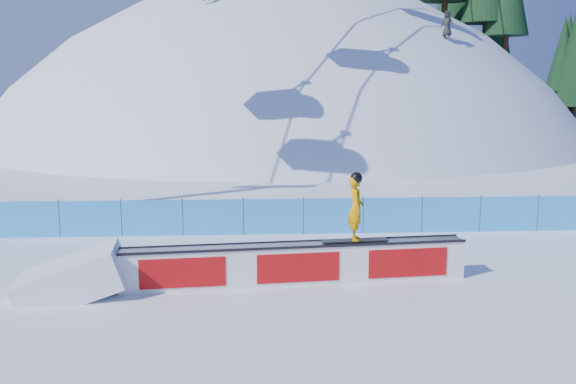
{
  "coord_description": "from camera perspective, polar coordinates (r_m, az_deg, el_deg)",
  "views": [
    {
      "loc": [
        -2.71,
        -16.36,
        4.98
      ],
      "look_at": [
        -1.68,
        1.56,
        1.93
      ],
      "focal_mm": 40.0,
      "sensor_mm": 36.0,
      "label": 1
    }
  ],
  "objects": [
    {
      "name": "snow_hill",
      "position": [
        62.78,
        -0.58,
        -11.82
      ],
      "size": [
        64.0,
        64.0,
        64.0
      ],
      "color": "white",
      "rests_on": "ground"
    },
    {
      "name": "snowboarder",
      "position": [
        16.16,
        6.05,
        -1.37
      ],
      "size": [
        1.71,
        0.62,
        1.76
      ],
      "rotation": [
        0.0,
        0.0,
        1.51
      ],
      "color": "black",
      "rests_on": "rail_box"
    },
    {
      "name": "safety_fence",
      "position": [
        21.48,
        4.04,
        -2.14
      ],
      "size": [
        22.05,
        0.05,
        1.3
      ],
      "color": "#2E9CEF",
      "rests_on": "ground"
    },
    {
      "name": "treeline",
      "position": [
        63.07,
        20.79,
        13.66
      ],
      "size": [
        20.36,
        12.43,
        19.29
      ],
      "color": "black",
      "rests_on": "ground"
    },
    {
      "name": "rail_box",
      "position": [
        16.17,
        0.76,
        -6.39
      ],
      "size": [
        8.7,
        1.47,
        1.04
      ],
      "rotation": [
        0.0,
        0.0,
        0.1
      ],
      "color": "white",
      "rests_on": "ground"
    },
    {
      "name": "snow_ramp",
      "position": [
        16.35,
        -18.57,
        -8.61
      ],
      "size": [
        2.74,
        1.87,
        1.62
      ],
      "primitive_type": null,
      "rotation": [
        0.0,
        -0.31,
        0.1
      ],
      "color": "white",
      "rests_on": "ground"
    },
    {
      "name": "ground",
      "position": [
        17.31,
        5.91,
        -7.13
      ],
      "size": [
        160.0,
        160.0,
        0.0
      ],
      "primitive_type": "plane",
      "color": "white",
      "rests_on": "ground"
    }
  ]
}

